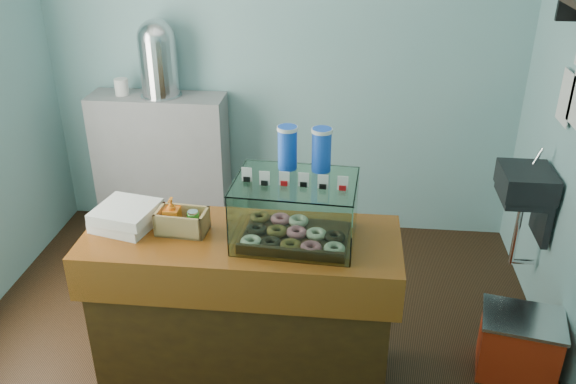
# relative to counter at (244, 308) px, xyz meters

# --- Properties ---
(ground) EXTENTS (3.50, 3.50, 0.00)m
(ground) POSITION_rel_counter_xyz_m (0.00, 0.25, -0.46)
(ground) COLOR black
(ground) RESTS_ON ground
(room_shell) EXTENTS (3.54, 3.04, 2.82)m
(room_shell) POSITION_rel_counter_xyz_m (0.03, 0.26, 1.25)
(room_shell) COLOR #75A8AB
(room_shell) RESTS_ON ground
(counter) EXTENTS (1.60, 0.60, 0.90)m
(counter) POSITION_rel_counter_xyz_m (0.00, 0.00, 0.00)
(counter) COLOR #3C250B
(counter) RESTS_ON ground
(back_shelf) EXTENTS (1.00, 0.32, 1.10)m
(back_shelf) POSITION_rel_counter_xyz_m (-0.90, 1.57, 0.09)
(back_shelf) COLOR gray
(back_shelf) RESTS_ON ground
(display_case) EXTENTS (0.61, 0.47, 0.54)m
(display_case) POSITION_rel_counter_xyz_m (0.27, 0.03, 0.62)
(display_case) COLOR #331E0F
(display_case) RESTS_ON counter
(condiment_crate) EXTENTS (0.26, 0.17, 0.19)m
(condiment_crate) POSITION_rel_counter_xyz_m (-0.31, 0.02, 0.51)
(condiment_crate) COLOR tan
(condiment_crate) RESTS_ON counter
(pastry_boxes) EXTENTS (0.35, 0.35, 0.11)m
(pastry_boxes) POSITION_rel_counter_xyz_m (-0.60, 0.05, 0.50)
(pastry_boxes) COLOR silver
(pastry_boxes) RESTS_ON counter
(coffee_urn) EXTENTS (0.30, 0.30, 0.55)m
(coffee_urn) POSITION_rel_counter_xyz_m (-0.86, 1.58, 0.93)
(coffee_urn) COLOR silver
(coffee_urn) RESTS_ON back_shelf
(red_cooler) EXTENTS (0.49, 0.41, 0.38)m
(red_cooler) POSITION_rel_counter_xyz_m (1.51, 0.17, -0.27)
(red_cooler) COLOR red
(red_cooler) RESTS_ON ground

